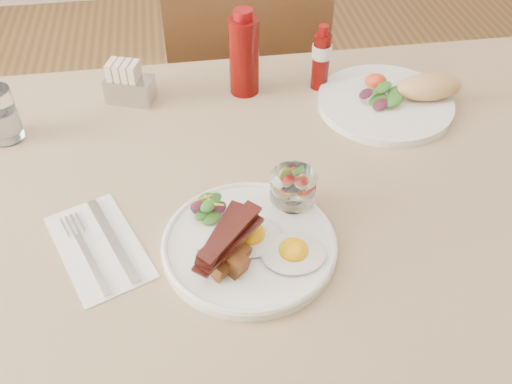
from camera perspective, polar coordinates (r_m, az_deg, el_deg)
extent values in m
plane|color=brown|center=(1.64, 2.39, -18.63)|extent=(5.00, 5.00, 0.00)
cylinder|color=brown|center=(1.61, -20.84, -2.80)|extent=(0.06, 0.06, 0.71)
cylinder|color=brown|center=(1.74, 19.93, 1.41)|extent=(0.06, 0.06, 0.71)
cube|color=brown|center=(1.05, 3.52, 0.39)|extent=(1.30, 0.85, 0.04)
cube|color=#A38163|center=(1.04, 3.57, 1.24)|extent=(1.33, 0.88, 0.00)
cylinder|color=brown|center=(1.80, -6.35, 0.25)|extent=(0.04, 0.04, 0.45)
cylinder|color=brown|center=(1.84, 4.91, 1.41)|extent=(0.04, 0.04, 0.45)
cylinder|color=brown|center=(2.08, -7.05, 6.97)|extent=(0.04, 0.04, 0.45)
cylinder|color=brown|center=(2.11, 2.82, 7.88)|extent=(0.04, 0.04, 0.45)
cube|color=brown|center=(1.80, -1.55, 10.33)|extent=(0.42, 0.42, 0.03)
cube|color=brown|center=(1.51, -0.70, 13.72)|extent=(0.42, 0.03, 0.46)
cylinder|color=white|center=(0.91, -0.68, -5.33)|extent=(0.28, 0.28, 0.02)
ellipsoid|color=silver|center=(0.89, 3.77, -6.08)|extent=(0.10, 0.09, 0.01)
ellipsoid|color=#FFAB05|center=(0.88, 3.79, -5.82)|extent=(0.05, 0.05, 0.03)
ellipsoid|color=silver|center=(0.91, -0.53, -4.45)|extent=(0.10, 0.09, 0.01)
ellipsoid|color=#FFAB05|center=(0.90, -0.54, -4.18)|extent=(0.05, 0.05, 0.03)
cube|color=brown|center=(0.88, -3.75, -6.17)|extent=(0.04, 0.04, 0.03)
cube|color=brown|center=(0.87, -1.86, -6.12)|extent=(0.04, 0.04, 0.03)
cube|color=brown|center=(0.86, -3.63, -7.72)|extent=(0.03, 0.03, 0.02)
cube|color=brown|center=(0.89, -2.18, -4.93)|extent=(0.04, 0.04, 0.03)
cube|color=brown|center=(0.86, -2.00, -7.24)|extent=(0.04, 0.04, 0.03)
cube|color=brown|center=(0.87, -4.91, -6.50)|extent=(0.03, 0.03, 0.02)
cube|color=brown|center=(0.86, -2.65, -5.02)|extent=(0.04, 0.04, 0.03)
cube|color=brown|center=(0.85, -3.24, -5.86)|extent=(0.03, 0.03, 0.02)
cube|color=#49120C|center=(0.86, -3.29, -5.12)|extent=(0.10, 0.11, 0.01)
cube|color=#49120C|center=(0.85, -2.56, -4.99)|extent=(0.11, 0.11, 0.01)
cube|color=#49120C|center=(0.85, -3.43, -4.18)|extent=(0.09, 0.12, 0.01)
cube|color=#49120C|center=(0.84, -2.62, -4.01)|extent=(0.11, 0.11, 0.01)
ellipsoid|color=#184E15|center=(0.95, -4.77, -2.17)|extent=(0.04, 0.03, 0.01)
ellipsoid|color=#184E15|center=(0.95, -3.85, -1.61)|extent=(0.03, 0.02, 0.01)
ellipsoid|color=#3D1323|center=(0.95, -5.65, -1.59)|extent=(0.03, 0.02, 0.01)
ellipsoid|color=#184E15|center=(0.93, -4.44, -2.55)|extent=(0.03, 0.03, 0.01)
ellipsoid|color=#184E15|center=(0.93, -5.32, -2.24)|extent=(0.03, 0.02, 0.01)
ellipsoid|color=#3D1323|center=(0.94, -3.74, -1.71)|extent=(0.03, 0.02, 0.01)
ellipsoid|color=#184E15|center=(0.95, -5.07, -0.71)|extent=(0.03, 0.02, 0.01)
ellipsoid|color=#184E15|center=(0.94, -4.23, -0.67)|extent=(0.03, 0.02, 0.01)
ellipsoid|color=#3D1323|center=(0.93, -5.92, -1.39)|extent=(0.03, 0.02, 0.01)
ellipsoid|color=#184E15|center=(0.92, -4.74, -1.36)|extent=(0.03, 0.02, 0.01)
cylinder|color=orange|center=(0.93, -4.55, -0.83)|extent=(0.02, 0.03, 0.01)
cylinder|color=orange|center=(0.94, -5.31, -0.66)|extent=(0.03, 0.01, 0.01)
cylinder|color=orange|center=(0.92, -4.21, -1.19)|extent=(0.03, 0.02, 0.01)
cylinder|color=white|center=(0.96, 3.66, -1.13)|extent=(0.04, 0.04, 0.01)
cylinder|color=white|center=(0.96, 3.69, -0.68)|extent=(0.02, 0.02, 0.01)
cylinder|color=white|center=(0.94, 3.76, 0.57)|extent=(0.08, 0.08, 0.04)
cylinder|color=beige|center=(0.94, 3.01, 0.37)|extent=(0.02, 0.02, 0.01)
cylinder|color=beige|center=(0.94, 4.56, 0.22)|extent=(0.02, 0.02, 0.01)
cylinder|color=beige|center=(0.95, 3.64, 1.07)|extent=(0.02, 0.02, 0.01)
cylinder|color=#8BB437|center=(0.93, 3.10, 1.48)|extent=(0.03, 0.03, 0.01)
cone|color=red|center=(0.92, 4.59, 1.03)|extent=(0.02, 0.02, 0.02)
cone|color=red|center=(0.92, 3.13, 1.20)|extent=(0.02, 0.02, 0.02)
cone|color=red|center=(0.93, 3.84, 2.15)|extent=(0.02, 0.02, 0.02)
ellipsoid|color=#328C35|center=(0.92, 4.07, 2.06)|extent=(0.02, 0.01, 0.00)
ellipsoid|color=#328C35|center=(0.92, 4.47, 2.28)|extent=(0.02, 0.01, 0.00)
cylinder|color=white|center=(1.24, 12.76, 8.67)|extent=(0.28, 0.28, 0.02)
ellipsoid|color=#184E15|center=(1.22, 12.10, 8.93)|extent=(0.05, 0.05, 0.01)
ellipsoid|color=#184E15|center=(1.25, 12.31, 9.96)|extent=(0.05, 0.04, 0.01)
ellipsoid|color=#3D1323|center=(1.20, 12.36, 8.55)|extent=(0.04, 0.04, 0.01)
ellipsoid|color=#184E15|center=(1.21, 13.60, 8.88)|extent=(0.05, 0.04, 0.01)
ellipsoid|color=#184E15|center=(1.24, 13.76, 9.74)|extent=(0.04, 0.04, 0.01)
ellipsoid|color=#3D1323|center=(1.21, 10.95, 9.63)|extent=(0.04, 0.03, 0.01)
ellipsoid|color=#184E15|center=(1.23, 12.66, 10.19)|extent=(0.04, 0.04, 0.01)
ellipsoid|color=red|center=(1.26, 11.83, 10.64)|extent=(0.05, 0.04, 0.03)
ellipsoid|color=tan|center=(1.26, 16.98, 10.14)|extent=(0.15, 0.12, 0.05)
cylinder|color=#530604|center=(1.22, -1.21, 13.40)|extent=(0.08, 0.08, 0.17)
cylinder|color=maroon|center=(1.18, -1.27, 17.35)|extent=(0.05, 0.05, 0.02)
cylinder|color=#530604|center=(1.26, 6.50, 12.80)|extent=(0.04, 0.04, 0.12)
cylinder|color=silver|center=(1.24, 6.60, 13.83)|extent=(0.05, 0.05, 0.03)
cylinder|color=maroon|center=(1.22, 6.78, 15.73)|extent=(0.02, 0.02, 0.02)
cube|color=#B7B7BB|center=(1.25, -12.46, 10.00)|extent=(0.11, 0.08, 0.05)
cube|color=tan|center=(1.25, -14.11, 11.36)|extent=(0.03, 0.05, 0.06)
cube|color=tan|center=(1.24, -13.40, 11.31)|extent=(0.03, 0.05, 0.06)
cube|color=tan|center=(1.23, -12.69, 11.27)|extent=(0.03, 0.05, 0.06)
cube|color=tan|center=(1.23, -11.97, 11.22)|extent=(0.03, 0.05, 0.06)
cylinder|color=white|center=(1.20, -24.19, 7.05)|extent=(0.06, 0.06, 0.11)
cylinder|color=silver|center=(1.22, -23.89, 6.19)|extent=(0.05, 0.05, 0.06)
cube|color=white|center=(0.96, -15.45, -5.27)|extent=(0.19, 0.24, 0.00)
cube|color=#B7B7BB|center=(0.96, -14.17, -4.58)|extent=(0.09, 0.20, 0.00)
cube|color=#B7B7BB|center=(0.93, -16.07, -6.88)|extent=(0.06, 0.13, 0.00)
cube|color=#B7B7BB|center=(1.00, -18.57, -3.39)|extent=(0.02, 0.05, 0.00)
cube|color=#B7B7BB|center=(1.00, -18.10, -3.21)|extent=(0.02, 0.05, 0.00)
cube|color=#B7B7BB|center=(1.00, -17.64, -3.03)|extent=(0.02, 0.05, 0.00)
cube|color=#B7B7BB|center=(1.00, -17.18, -2.85)|extent=(0.02, 0.05, 0.00)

